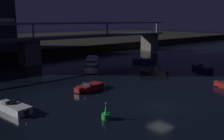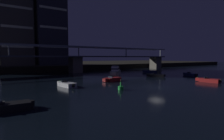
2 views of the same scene
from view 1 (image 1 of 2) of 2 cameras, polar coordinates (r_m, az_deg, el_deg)
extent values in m
plane|color=black|center=(30.04, 11.17, -8.34)|extent=(400.00, 400.00, 0.00)
cube|color=#605B51|center=(59.81, -18.44, 3.86)|extent=(3.60, 4.40, 5.55)
cube|color=#605B51|center=(84.60, 8.55, 6.38)|extent=(3.60, 4.40, 5.55)
cube|color=#3D424C|center=(59.52, -18.63, 6.72)|extent=(88.90, 6.40, 0.45)
cube|color=slate|center=(56.70, -17.71, 10.05)|extent=(88.90, 0.36, 0.36)
cube|color=slate|center=(62.06, -19.87, 9.99)|extent=(88.90, 0.36, 0.36)
cube|color=slate|center=(56.74, -17.61, 8.43)|extent=(0.30, 0.30, 3.20)
cube|color=slate|center=(67.68, -1.11, 9.36)|extent=(0.30, 0.30, 3.20)
cube|color=slate|center=(82.46, 10.20, 9.56)|extent=(0.30, 0.30, 3.20)
cube|color=beige|center=(51.43, -4.45, 0.81)|extent=(7.26, 7.70, 1.20)
cube|color=beige|center=(46.97, -4.96, -0.12)|extent=(1.80, 1.77, 1.04)
cube|color=black|center=(51.33, -4.46, 1.42)|extent=(7.37, 7.82, 0.10)
cube|color=white|center=(50.61, -4.54, 2.13)|extent=(3.70, 3.79, 1.40)
cube|color=#283342|center=(50.61, -4.54, 2.19)|extent=(3.75, 3.84, 0.44)
cube|color=silver|center=(50.48, -4.55, 3.09)|extent=(3.33, 3.41, 0.08)
cube|color=#B7B2A8|center=(54.63, -4.14, 2.27)|extent=(1.95, 1.83, 0.36)
cube|color=silver|center=(29.91, -21.22, -8.20)|extent=(2.47, 4.17, 0.80)
cube|color=silver|center=(31.91, -23.41, -7.05)|extent=(1.14, 1.06, 0.70)
cube|color=#283342|center=(30.44, -22.11, -6.78)|extent=(1.35, 0.34, 0.36)
cube|color=#262628|center=(30.24, -21.86, -6.99)|extent=(0.62, 0.49, 0.24)
cube|color=black|center=(28.11, -18.99, -9.08)|extent=(0.42, 0.42, 0.60)
sphere|color=#33D84C|center=(32.00, -23.68, -6.22)|extent=(0.12, 0.12, 0.12)
cube|color=#19234C|center=(60.73, 7.45, 2.20)|extent=(4.15, 3.90, 0.80)
cube|color=#19234C|center=(60.43, 5.19, 2.25)|extent=(1.33, 1.34, 0.70)
cube|color=#283342|center=(60.53, 6.66, 2.74)|extent=(0.95, 1.09, 0.36)
cube|color=#262628|center=(60.57, 6.90, 2.68)|extent=(0.67, 0.69, 0.24)
cube|color=black|center=(61.05, 9.45, 2.28)|extent=(0.51, 0.51, 0.60)
sphere|color=red|center=(60.34, 4.96, 2.65)|extent=(0.12, 0.12, 0.12)
cube|color=maroon|center=(41.67, 23.07, -2.82)|extent=(1.10, 1.03, 0.70)
sphere|color=#33D84C|center=(41.65, 22.79, -2.20)|extent=(0.12, 0.12, 0.12)
cube|color=black|center=(46.76, 9.97, -0.65)|extent=(3.70, 4.24, 0.80)
cube|color=black|center=(46.99, 7.05, -0.44)|extent=(1.33, 1.30, 0.70)
cube|color=#283342|center=(46.72, 8.95, 0.10)|extent=(1.17, 0.85, 0.36)
cube|color=#262628|center=(46.71, 9.26, 0.01)|extent=(0.69, 0.65, 0.24)
cube|color=black|center=(46.63, 12.61, -0.66)|extent=(0.50, 0.50, 0.60)
sphere|color=#33D84C|center=(46.94, 6.76, 0.09)|extent=(0.12, 0.12, 0.12)
cube|color=#19234C|center=(53.37, 20.17, 0.31)|extent=(2.95, 4.28, 0.80)
cube|color=#19234C|center=(55.12, 18.50, 0.81)|extent=(1.22, 1.17, 0.70)
cube|color=#283342|center=(53.89, 19.61, 1.08)|extent=(1.31, 0.52, 0.36)
cube|color=#262628|center=(53.71, 19.78, 0.97)|extent=(0.66, 0.56, 0.24)
cube|color=black|center=(51.82, 21.78, -0.01)|extent=(0.46, 0.46, 0.60)
sphere|color=beige|center=(55.23, 18.36, 1.29)|extent=(0.12, 0.12, 0.12)
cube|color=maroon|center=(36.68, -4.95, -3.86)|extent=(4.19, 2.55, 0.80)
cube|color=maroon|center=(35.01, -7.62, -4.59)|extent=(1.08, 1.15, 0.70)
cube|color=#283342|center=(35.93, -5.89, -3.25)|extent=(0.37, 1.34, 0.36)
cube|color=#262628|center=(36.12, -5.61, -3.26)|extent=(0.50, 0.63, 0.24)
cube|color=black|center=(38.21, -2.77, -3.05)|extent=(0.42, 0.42, 0.60)
sphere|color=beige|center=(34.72, -7.93, -3.99)|extent=(0.12, 0.12, 0.12)
cylinder|color=green|center=(26.05, -1.38, -10.56)|extent=(0.90, 0.90, 0.60)
cone|color=green|center=(25.76, -1.39, -8.91)|extent=(0.36, 0.36, 1.00)
sphere|color=#F2EAB2|center=(25.56, -1.39, -7.69)|extent=(0.16, 0.16, 0.16)
camera|label=2|loc=(7.16, 163.54, -51.39)|focal=28.56mm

